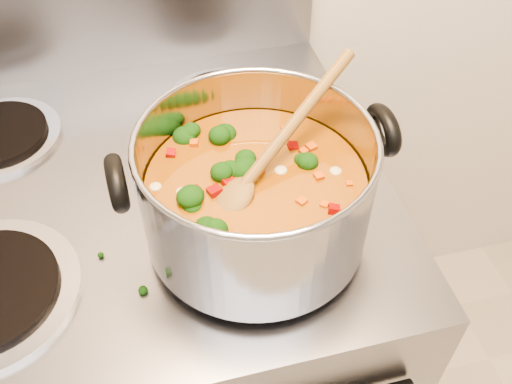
# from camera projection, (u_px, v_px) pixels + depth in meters

# --- Properties ---
(electric_range) EXTENTS (0.78, 0.71, 1.08)m
(electric_range) POSITION_uv_depth(u_px,v_px,m) (160.00, 335.00, 1.19)
(electric_range) COLOR gray
(electric_range) RESTS_ON ground
(stockpot) EXTENTS (0.35, 0.30, 0.18)m
(stockpot) POSITION_uv_depth(u_px,v_px,m) (256.00, 192.00, 0.72)
(stockpot) COLOR #9C9CA4
(stockpot) RESTS_ON electric_range
(wooden_spoon) EXTENTS (0.24, 0.19, 0.12)m
(wooden_spoon) POSITION_uv_depth(u_px,v_px,m) (264.00, 160.00, 0.70)
(wooden_spoon) COLOR brown
(wooden_spoon) RESTS_ON stockpot
(cooktop_crumbs) EXTENTS (0.30, 0.33, 0.01)m
(cooktop_crumbs) POSITION_uv_depth(u_px,v_px,m) (231.00, 216.00, 0.81)
(cooktop_crumbs) COLOR black
(cooktop_crumbs) RESTS_ON electric_range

